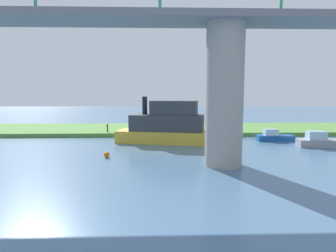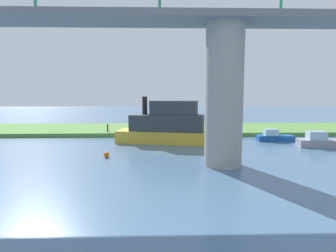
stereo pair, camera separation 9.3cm
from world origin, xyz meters
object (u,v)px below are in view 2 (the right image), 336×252
object	(u,v)px
bridge_pylon	(224,96)
marker_buoy	(107,155)
mooring_post	(108,128)
person_on_bank	(189,125)
pontoon_yellow	(165,126)
motorboat_red	(321,141)
motorboat_white	(274,137)

from	to	relation	value
bridge_pylon	marker_buoy	size ratio (longest dim) A/B	21.58
mooring_post	person_on_bank	bearing A→B (deg)	-174.87
bridge_pylon	mooring_post	xyz separation A→B (m)	(11.72, -15.98, -4.39)
pontoon_yellow	person_on_bank	bearing A→B (deg)	-117.68
mooring_post	marker_buoy	bearing A→B (deg)	99.45
person_on_bank	mooring_post	bearing A→B (deg)	5.13
mooring_post	bridge_pylon	bearing A→B (deg)	126.26
person_on_bank	pontoon_yellow	distance (m)	7.34
bridge_pylon	marker_buoy	distance (m)	11.28
pontoon_yellow	mooring_post	bearing A→B (deg)	-36.34
bridge_pylon	marker_buoy	bearing A→B (deg)	-17.65
bridge_pylon	person_on_bank	size ratio (longest dim) A/B	7.76
bridge_pylon	motorboat_red	size ratio (longest dim) A/B	2.12
motorboat_white	person_on_bank	bearing A→B (deg)	-31.25
motorboat_white	motorboat_red	bearing A→B (deg)	131.36
mooring_post	motorboat_red	bearing A→B (deg)	160.05
pontoon_yellow	motorboat_white	bearing A→B (deg)	-176.55
person_on_bank	motorboat_white	xyz separation A→B (m)	(-9.39, 5.70, -0.71)
pontoon_yellow	marker_buoy	distance (m)	9.30
bridge_pylon	pontoon_yellow	world-z (taller)	bridge_pylon
person_on_bank	pontoon_yellow	world-z (taller)	pontoon_yellow
bridge_pylon	person_on_bank	world-z (taller)	bridge_pylon
bridge_pylon	motorboat_red	bearing A→B (deg)	-148.19
person_on_bank	motorboat_red	world-z (taller)	person_on_bank
pontoon_yellow	bridge_pylon	bearing A→B (deg)	112.09
person_on_bank	motorboat_red	distance (m)	15.98
bridge_pylon	motorboat_white	bearing A→B (deg)	-127.12
mooring_post	pontoon_yellow	world-z (taller)	pontoon_yellow
person_on_bank	mooring_post	world-z (taller)	person_on_bank
motorboat_white	marker_buoy	world-z (taller)	motorboat_white
person_on_bank	marker_buoy	xyz separation A→B (m)	(8.70, 13.91, -0.95)
pontoon_yellow	motorboat_red	distance (m)	16.53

